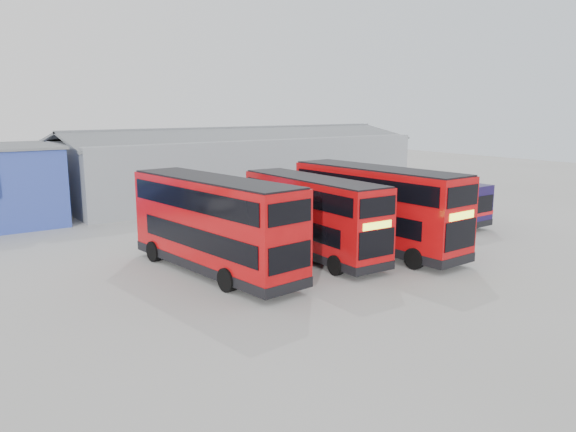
{
  "coord_description": "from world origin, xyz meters",
  "views": [
    {
      "loc": [
        -17.29,
        -22.56,
        7.57
      ],
      "look_at": [
        -0.88,
        0.22,
        2.1
      ],
      "focal_mm": 35.0,
      "sensor_mm": 36.0,
      "label": 1
    }
  ],
  "objects": [
    {
      "name": "ground_plane",
      "position": [
        0.0,
        0.0,
        0.0
      ],
      "size": [
        120.0,
        120.0,
        0.0
      ],
      "primitive_type": "plane",
      "color": "gray",
      "rests_on": "ground"
    },
    {
      "name": "maintenance_shed",
      "position": [
        8.0,
        20.0,
        2.6
      ],
      "size": [
        30.5,
        12.0,
        5.89
      ],
      "color": "gray",
      "rests_on": "ground"
    },
    {
      "name": "double_decker_centre",
      "position": [
        0.11,
        -0.55,
        2.03
      ],
      "size": [
        2.73,
        9.75,
        4.09
      ],
      "rotation": [
        0.0,
        0.0,
        -0.04
      ],
      "color": "#A3090B",
      "rests_on": "ground"
    },
    {
      "name": "double_decker_right",
      "position": [
        3.61,
        -1.58,
        2.22
      ],
      "size": [
        2.99,
        10.66,
        4.47
      ],
      "rotation": [
        0.0,
        0.0,
        0.04
      ],
      "color": "#A3090B",
      "rests_on": "ground"
    },
    {
      "name": "single_decker_blue",
      "position": [
        11.89,
        3.0,
        1.4
      ],
      "size": [
        2.69,
        10.48,
        2.83
      ],
      "rotation": [
        0.0,
        0.0,
        3.16
      ],
      "color": "#100D3A",
      "rests_on": "ground"
    },
    {
      "name": "double_decker_left",
      "position": [
        -5.37,
        -0.22,
        2.21
      ],
      "size": [
        3.55,
        10.67,
        4.43
      ],
      "rotation": [
        0.0,
        0.0,
        3.24
      ],
      "color": "#A3090B",
      "rests_on": "ground"
    }
  ]
}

